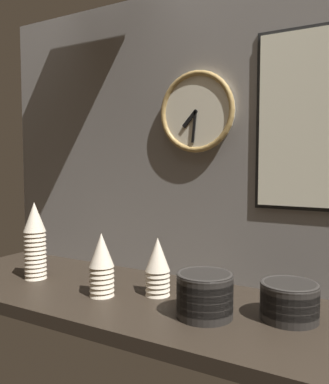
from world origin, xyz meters
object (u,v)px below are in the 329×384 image
at_px(bowl_stack_right, 205,294).
at_px(cup_stack_center, 102,264).
at_px(cup_stack_left, 35,240).
at_px(bowl_stack_far_right, 289,300).
at_px(cup_stack_center_right, 158,266).
at_px(wall_clock, 197,112).
at_px(menu_board, 323,118).

bearing_deg(bowl_stack_right, cup_stack_center, -179.32).
distance_m(cup_stack_left, bowl_stack_far_right, 0.91).
bearing_deg(bowl_stack_far_right, cup_stack_center_right, -179.12).
bearing_deg(cup_stack_left, cup_stack_center, -5.11).
distance_m(cup_stack_center_right, bowl_stack_right, 0.23).
height_order(cup_stack_left, wall_clock, wall_clock).
xyz_separation_m(bowl_stack_far_right, menu_board, (0.04, 0.22, 0.51)).
relative_size(cup_stack_center, cup_stack_left, 0.72).
relative_size(cup_stack_center_right, wall_clock, 0.65).
bearing_deg(cup_stack_center_right, cup_stack_left, -172.35).
xyz_separation_m(cup_stack_center, menu_board, (0.61, 0.32, 0.46)).
bearing_deg(wall_clock, menu_board, 1.21).
relative_size(bowl_stack_far_right, wall_clock, 0.55).
bearing_deg(wall_clock, cup_stack_center_right, -98.55).
bearing_deg(bowl_stack_right, menu_board, 51.78).
distance_m(cup_stack_center_right, cup_stack_left, 0.49).
bearing_deg(menu_board, wall_clock, -178.79).
bearing_deg(wall_clock, bowl_stack_far_right, -28.44).
bearing_deg(bowl_stack_right, cup_stack_center_right, 156.30).
height_order(bowl_stack_far_right, wall_clock, wall_clock).
bearing_deg(bowl_stack_far_right, menu_board, 79.64).
bearing_deg(cup_stack_left, wall_clock, 28.29).
xyz_separation_m(cup_stack_center, bowl_stack_right, (0.36, 0.00, -0.04)).
bearing_deg(cup_stack_center, menu_board, 27.68).
height_order(cup_stack_center, bowl_stack_right, cup_stack_center).
distance_m(cup_stack_center, bowl_stack_right, 0.36).
bearing_deg(cup_stack_center, wall_clock, 59.26).
bearing_deg(cup_stack_center, bowl_stack_right, 0.68).
height_order(cup_stack_center_right, cup_stack_left, cup_stack_left).
height_order(cup_stack_left, bowl_stack_right, cup_stack_left).
bearing_deg(cup_stack_center, cup_stack_left, 174.89).
distance_m(cup_stack_left, wall_clock, 0.75).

